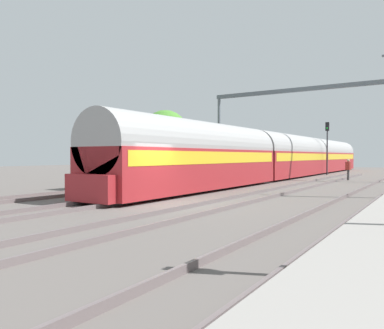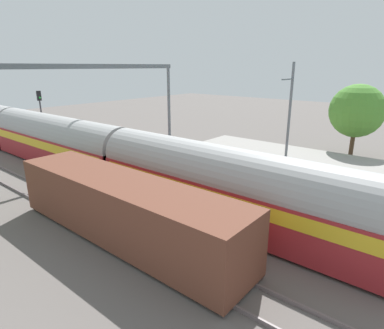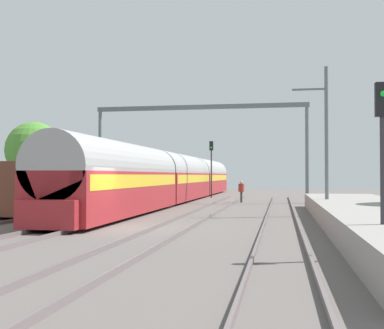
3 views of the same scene
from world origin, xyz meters
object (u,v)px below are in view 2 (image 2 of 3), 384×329
Objects in this scene: passenger_train at (58,141)px; catenary_gantry at (93,90)px; freight_car at (123,209)px; person_crossing at (128,144)px; railway_signal_far at (41,112)px.

catenary_gantry is (2.15, -2.26, 3.98)m from passenger_train.
person_crossing is at bearing 49.65° from freight_car.
catenary_gantry reaches higher than passenger_train.
passenger_train is 14.11m from freight_car.
person_crossing is 0.31× the size of railway_signal_far.
catenary_gantry reaches higher than railway_signal_far.
railway_signal_far is (1.92, 6.21, 1.51)m from passenger_train.
catenary_gantry is (-3.31, -0.33, 4.92)m from person_crossing.
passenger_train is at bearing 72.24° from freight_car.
railway_signal_far reaches higher than passenger_train.
person_crossing is at bearing -19.46° from passenger_train.
railway_signal_far is at bearing 72.43° from freight_car.
freight_car is 13.65m from catenary_gantry.
passenger_train is 2.84× the size of catenary_gantry.
freight_car is at bearing -120.01° from catenary_gantry.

